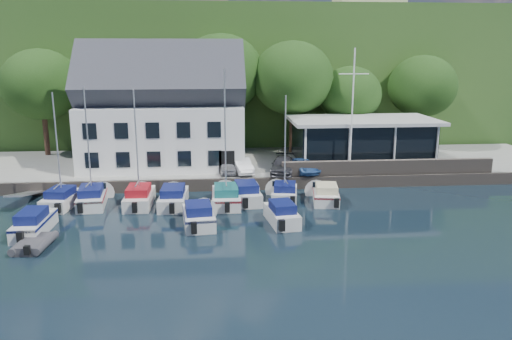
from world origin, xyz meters
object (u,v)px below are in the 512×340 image
object	(u,v)px
club_pavilion	(362,141)
car_white	(242,165)
boat_r2_2	(199,214)
car_silver	(227,166)
flagpole	(352,112)
boat_r1_2	(136,144)
dinghy_1	(34,242)
harbor_building	(163,117)
boat_r1_7	(326,193)
boat_r1_4	(225,144)
boat_r1_0	(57,148)
boat_r2_3	(282,212)
boat_r1_3	(173,196)
boat_r1_6	(285,146)
boat_r2_0	(34,221)
car_blue	(303,165)
car_dgrey	(283,165)
boat_r1_5	(246,192)
boat_r1_1	(88,145)

from	to	relation	value
club_pavilion	car_white	distance (m)	11.71
car_white	boat_r2_2	world-z (taller)	car_white
car_silver	flagpole	size ratio (longest dim) A/B	0.33
boat_r1_2	dinghy_1	xyz separation A→B (m)	(-4.88, -7.91, -4.21)
harbor_building	boat_r1_7	distance (m)	16.42
boat_r1_4	boat_r1_0	bearing A→B (deg)	177.59
boat_r2_3	dinghy_1	xyz separation A→B (m)	(-14.81, -3.11, -0.39)
boat_r1_2	dinghy_1	world-z (taller)	boat_r1_2
car_silver	car_white	xyz separation A→B (m)	(1.24, 0.01, 0.05)
flagpole	boat_r2_3	world-z (taller)	flagpole
boat_r1_3	dinghy_1	size ratio (longest dim) A/B	2.09
boat_r1_0	dinghy_1	world-z (taller)	boat_r1_0
boat_r1_6	boat_r2_0	size ratio (longest dim) A/B	1.36
club_pavilion	boat_r1_4	distance (m)	15.55
club_pavilion	car_blue	bearing A→B (deg)	-150.38
boat_r1_6	boat_r1_0	bearing A→B (deg)	-169.64
club_pavilion	boat_r1_6	xyz separation A→B (m)	(-8.26, -8.04, 1.14)
boat_r1_3	boat_r2_2	size ratio (longest dim) A/B	1.15
car_dgrey	car_white	bearing A→B (deg)	-173.54
car_dgrey	boat_r1_2	xyz separation A→B (m)	(-11.33, -4.98, 2.90)
car_white	boat_r2_3	xyz separation A→B (m)	(2.05, -10.13, -0.88)
boat_r1_6	boat_r2_3	distance (m)	6.25
car_silver	boat_r2_0	xyz separation A→B (m)	(-12.35, -10.68, -0.81)
boat_r1_0	boat_r2_3	bearing A→B (deg)	-9.20
club_pavilion	boat_r1_0	world-z (taller)	boat_r1_0
flagpole	car_silver	bearing A→B (deg)	175.61
car_silver	boat_r2_2	distance (m)	10.36
boat_r1_3	boat_r1_5	distance (m)	5.43
flagpole	car_white	bearing A→B (deg)	174.94
boat_r1_2	boat_r2_2	size ratio (longest dim) A/B	1.65
car_white	dinghy_1	bearing A→B (deg)	-144.17
boat_r1_4	boat_r2_0	bearing A→B (deg)	-157.43
car_white	boat_r2_0	bearing A→B (deg)	-152.06
car_silver	dinghy_1	world-z (taller)	car_silver
club_pavilion	boat_r1_4	world-z (taller)	boat_r1_4
boat_r2_0	dinghy_1	world-z (taller)	boat_r2_0
boat_r1_1	boat_r1_6	world-z (taller)	boat_r1_1
boat_r1_2	car_silver	bearing A→B (deg)	39.01
boat_r1_4	boat_r1_7	bearing A→B (deg)	1.02
boat_r1_3	harbor_building	bearing A→B (deg)	100.54
club_pavilion	boat_r2_3	xyz separation A→B (m)	(-9.17, -13.18, -2.30)
boat_r1_3	boat_r2_0	distance (m)	9.64
boat_r1_2	boat_r2_2	bearing A→B (deg)	-46.63
car_blue	boat_r1_4	bearing A→B (deg)	-157.41
club_pavilion	dinghy_1	world-z (taller)	club_pavilion
club_pavilion	boat_r1_2	world-z (taller)	boat_r1_2
flagpole	boat_r1_0	xyz separation A→B (m)	(-22.60, -4.37, -1.83)
club_pavilion	boat_r1_0	bearing A→B (deg)	-161.58
boat_r1_3	boat_r2_2	bearing A→B (deg)	-64.35
boat_r1_2	dinghy_1	size ratio (longest dim) A/B	3.00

